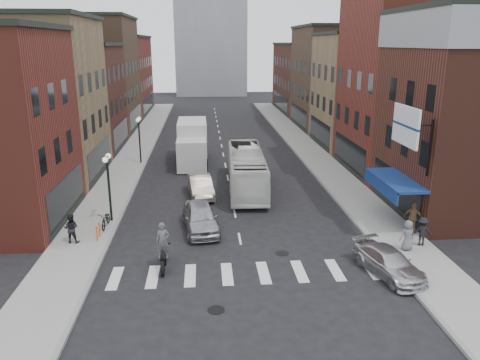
% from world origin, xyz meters
% --- Properties ---
extents(ground, '(160.00, 160.00, 0.00)m').
position_xyz_m(ground, '(0.00, 0.00, 0.00)').
color(ground, black).
rests_on(ground, ground).
extents(sidewalk_left, '(3.00, 74.00, 0.15)m').
position_xyz_m(sidewalk_left, '(-8.50, 22.00, 0.07)').
color(sidewalk_left, gray).
rests_on(sidewalk_left, ground).
extents(sidewalk_right, '(3.00, 74.00, 0.15)m').
position_xyz_m(sidewalk_right, '(8.50, 22.00, 0.07)').
color(sidewalk_right, gray).
rests_on(sidewalk_right, ground).
extents(curb_left, '(0.20, 74.00, 0.16)m').
position_xyz_m(curb_left, '(-7.00, 22.00, 0.00)').
color(curb_left, gray).
rests_on(curb_left, ground).
extents(curb_right, '(0.20, 74.00, 0.16)m').
position_xyz_m(curb_right, '(7.00, 22.00, 0.00)').
color(curb_right, gray).
rests_on(curb_right, ground).
extents(crosswalk_stripes, '(12.00, 2.20, 0.01)m').
position_xyz_m(crosswalk_stripes, '(0.00, -3.00, 0.00)').
color(crosswalk_stripes, silver).
rests_on(crosswalk_stripes, ground).
extents(bldg_left_mid_a, '(10.30, 10.20, 12.30)m').
position_xyz_m(bldg_left_mid_a, '(-14.99, 14.00, 6.15)').
color(bldg_left_mid_a, olive).
rests_on(bldg_left_mid_a, ground).
extents(bldg_left_mid_b, '(10.30, 10.20, 10.30)m').
position_xyz_m(bldg_left_mid_b, '(-14.99, 24.00, 5.15)').
color(bldg_left_mid_b, '#4C251B').
rests_on(bldg_left_mid_b, ground).
extents(bldg_left_far_a, '(10.30, 12.20, 13.30)m').
position_xyz_m(bldg_left_far_a, '(-14.99, 35.00, 6.65)').
color(bldg_left_far_a, brown).
rests_on(bldg_left_far_a, ground).
extents(bldg_left_far_b, '(10.30, 16.20, 11.30)m').
position_xyz_m(bldg_left_far_b, '(-14.99, 49.00, 5.65)').
color(bldg_left_far_b, maroon).
rests_on(bldg_left_far_b, ground).
extents(bldg_right_mid_a, '(10.30, 10.20, 14.30)m').
position_xyz_m(bldg_right_mid_a, '(15.00, 14.00, 7.15)').
color(bldg_right_mid_a, maroon).
rests_on(bldg_right_mid_a, ground).
extents(bldg_right_mid_b, '(10.30, 10.20, 11.30)m').
position_xyz_m(bldg_right_mid_b, '(14.99, 24.00, 5.65)').
color(bldg_right_mid_b, olive).
rests_on(bldg_right_mid_b, ground).
extents(bldg_right_far_a, '(10.30, 12.20, 12.30)m').
position_xyz_m(bldg_right_far_a, '(14.99, 35.00, 6.15)').
color(bldg_right_far_a, brown).
rests_on(bldg_right_far_a, ground).
extents(bldg_right_far_b, '(10.30, 16.20, 10.30)m').
position_xyz_m(bldg_right_far_b, '(14.99, 49.00, 5.15)').
color(bldg_right_far_b, '#4C251B').
rests_on(bldg_right_far_b, ground).
extents(awning_blue, '(1.80, 5.00, 0.78)m').
position_xyz_m(awning_blue, '(8.93, 2.50, 2.63)').
color(awning_blue, navy).
rests_on(awning_blue, ground).
extents(billboard_sign, '(1.52, 3.00, 3.70)m').
position_xyz_m(billboard_sign, '(8.59, 0.50, 6.13)').
color(billboard_sign, black).
rests_on(billboard_sign, ground).
extents(streetlamp_near, '(0.32, 1.22, 4.11)m').
position_xyz_m(streetlamp_near, '(-7.40, 4.00, 2.91)').
color(streetlamp_near, black).
rests_on(streetlamp_near, ground).
extents(streetlamp_far, '(0.32, 1.22, 4.11)m').
position_xyz_m(streetlamp_far, '(-7.40, 18.00, 2.91)').
color(streetlamp_far, black).
rests_on(streetlamp_far, ground).
extents(bike_rack, '(0.08, 0.68, 0.80)m').
position_xyz_m(bike_rack, '(-7.60, 1.30, 0.55)').
color(bike_rack, '#D8590C').
rests_on(bike_rack, sidewalk_left).
extents(box_truck, '(2.61, 8.27, 3.59)m').
position_xyz_m(box_truck, '(-2.85, 18.12, 1.77)').
color(box_truck, silver).
rests_on(box_truck, ground).
extents(motorcycle_rider, '(0.65, 2.26, 2.31)m').
position_xyz_m(motorcycle_rider, '(-3.85, -2.18, 1.08)').
color(motorcycle_rider, black).
rests_on(motorcycle_rider, ground).
extents(transit_bus, '(2.87, 10.59, 2.92)m').
position_xyz_m(transit_bus, '(1.20, 10.08, 1.46)').
color(transit_bus, silver).
rests_on(transit_bus, ground).
extents(sedan_left_near, '(2.38, 4.73, 1.55)m').
position_xyz_m(sedan_left_near, '(-2.12, 2.37, 0.77)').
color(sedan_left_near, '#AAAAAF').
rests_on(sedan_left_near, ground).
extents(sedan_left_far, '(1.98, 4.43, 1.41)m').
position_xyz_m(sedan_left_far, '(-2.13, 8.65, 0.71)').
color(sedan_left_far, '#B8A895').
rests_on(sedan_left_far, ground).
extents(curb_car, '(2.72, 4.42, 1.20)m').
position_xyz_m(curb_car, '(6.50, -3.63, 0.60)').
color(curb_car, silver).
rests_on(curb_car, ground).
extents(parked_bicycle, '(0.66, 1.76, 0.92)m').
position_xyz_m(parked_bicycle, '(-7.50, 2.93, 0.61)').
color(parked_bicycle, black).
rests_on(parked_bicycle, sidewalk_left).
extents(ped_left_solo, '(0.80, 0.51, 1.59)m').
position_xyz_m(ped_left_solo, '(-8.88, 0.90, 0.94)').
color(ped_left_solo, black).
rests_on(ped_left_solo, sidewalk_left).
extents(ped_right_a, '(1.06, 0.67, 1.53)m').
position_xyz_m(ped_right_a, '(9.32, -0.89, 0.91)').
color(ped_right_a, black).
rests_on(ped_right_a, sidewalk_right).
extents(ped_right_b, '(1.13, 0.99, 1.74)m').
position_xyz_m(ped_right_b, '(9.60, 0.81, 1.02)').
color(ped_right_b, '#886245').
rests_on(ped_right_b, sidewalk_right).
extents(ped_right_c, '(0.85, 0.63, 1.57)m').
position_xyz_m(ped_right_c, '(8.33, -1.38, 0.94)').
color(ped_right_c, slate).
rests_on(ped_right_c, sidewalk_right).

